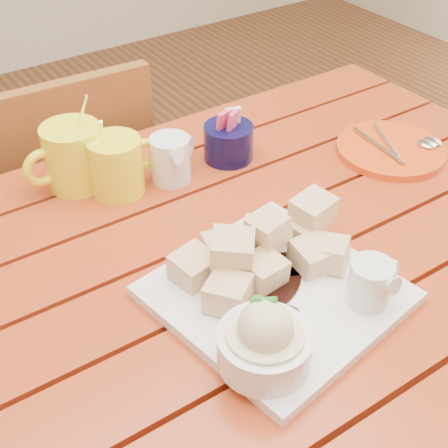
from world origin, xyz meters
TOP-DOWN VIEW (x-y plane):
  - table at (0.00, 0.00)m, footprint 1.20×0.79m
  - dessert_plate at (-0.01, -0.11)m, footprint 0.31×0.31m
  - coffee_mug_left at (-0.11, 0.30)m, footprint 0.13×0.09m
  - coffee_mug_right at (-0.06, 0.24)m, footprint 0.12×0.08m
  - cream_pitcher at (0.03, 0.22)m, footprint 0.09×0.08m
  - sugar_caddy at (0.14, 0.23)m, footprint 0.08×0.08m
  - orange_saucer at (0.39, 0.08)m, footprint 0.19×0.19m
  - chair_far at (-0.08, 0.57)m, footprint 0.42×0.42m

SIDE VIEW (x-z plane):
  - chair_far at x=-0.08m, z-range 0.05..0.90m
  - table at x=0.00m, z-range 0.27..1.02m
  - orange_saucer at x=0.39m, z-range 0.75..0.77m
  - dessert_plate at x=-0.01m, z-range 0.73..0.84m
  - sugar_caddy at x=0.14m, z-range 0.74..0.83m
  - cream_pitcher at x=0.03m, z-range 0.75..0.83m
  - coffee_mug_right at x=-0.06m, z-range 0.73..0.87m
  - coffee_mug_left at x=-0.11m, z-range 0.73..0.88m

